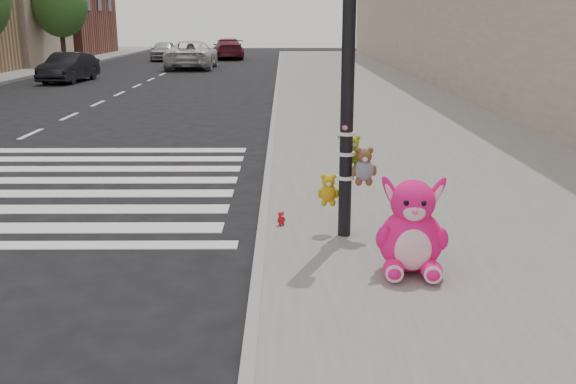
{
  "coord_description": "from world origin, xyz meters",
  "views": [
    {
      "loc": [
        1.84,
        -5.89,
        2.78
      ],
      "look_at": [
        1.89,
        1.62,
        0.75
      ],
      "focal_mm": 40.0,
      "sensor_mm": 36.0,
      "label": 1
    }
  ],
  "objects_px": {
    "signal_pole": "(349,111)",
    "car_white_near": "(192,55)",
    "pink_bunny": "(411,233)",
    "car_dark_far": "(69,67)",
    "red_teddy": "(281,218)"
  },
  "relations": [
    {
      "from": "signal_pole",
      "to": "car_dark_far",
      "type": "bearing_deg",
      "value": 115.68
    },
    {
      "from": "pink_bunny",
      "to": "car_dark_far",
      "type": "height_order",
      "value": "car_dark_far"
    },
    {
      "from": "pink_bunny",
      "to": "car_dark_far",
      "type": "relative_size",
      "value": 0.27
    },
    {
      "from": "pink_bunny",
      "to": "car_white_near",
      "type": "height_order",
      "value": "car_white_near"
    },
    {
      "from": "car_white_near",
      "to": "car_dark_far",
      "type": "bearing_deg",
      "value": 60.79
    },
    {
      "from": "red_teddy",
      "to": "car_white_near",
      "type": "height_order",
      "value": "car_white_near"
    },
    {
      "from": "pink_bunny",
      "to": "red_teddy",
      "type": "xyz_separation_m",
      "value": [
        -1.4,
        1.63,
        -0.35
      ]
    },
    {
      "from": "red_teddy",
      "to": "car_dark_far",
      "type": "relative_size",
      "value": 0.05
    },
    {
      "from": "car_white_near",
      "to": "red_teddy",
      "type": "bearing_deg",
      "value": 99.08
    },
    {
      "from": "pink_bunny",
      "to": "car_white_near",
      "type": "xyz_separation_m",
      "value": [
        -6.7,
        31.6,
        0.21
      ]
    },
    {
      "from": "car_dark_far",
      "to": "signal_pole",
      "type": "bearing_deg",
      "value": -58.82
    },
    {
      "from": "signal_pole",
      "to": "red_teddy",
      "type": "height_order",
      "value": "signal_pole"
    },
    {
      "from": "signal_pole",
      "to": "car_dark_far",
      "type": "xyz_separation_m",
      "value": [
        -10.6,
        22.04,
        -1.05
      ]
    },
    {
      "from": "signal_pole",
      "to": "car_white_near",
      "type": "bearing_deg",
      "value": 101.41
    },
    {
      "from": "pink_bunny",
      "to": "car_dark_far",
      "type": "xyz_separation_m",
      "value": [
        -11.17,
        23.28,
        0.08
      ]
    }
  ]
}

